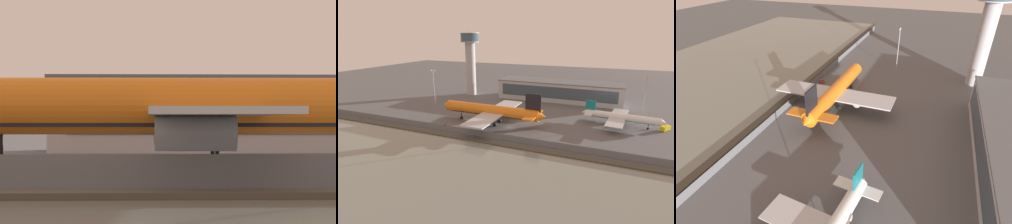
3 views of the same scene
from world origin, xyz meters
TOP-DOWN VIEW (x-y plane):
  - ground_plane at (0.00, 0.00)m, footprint 500.00×500.00m
  - perimeter_fence at (0.00, -16.00)m, footprint 280.00×0.10m
  - cargo_jet_orange at (-9.71, 1.33)m, footprint 54.68×46.36m
  - terminal_building at (10.25, 61.01)m, footprint 79.00×19.38m

SIDE VIEW (x-z plane):
  - ground_plane at x=0.00m, z-range 0.00..0.00m
  - perimeter_fence at x=0.00m, z-range 0.00..2.77m
  - terminal_building at x=10.25m, z-range 0.01..12.55m
  - cargo_jet_orange at x=-9.71m, z-range -1.97..14.71m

